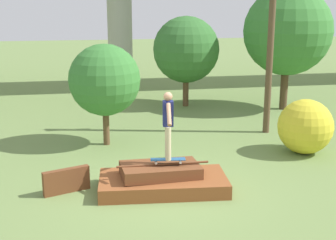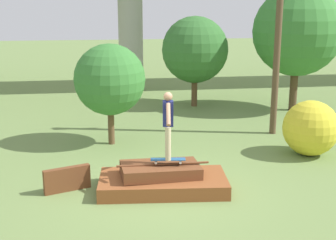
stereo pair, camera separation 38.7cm
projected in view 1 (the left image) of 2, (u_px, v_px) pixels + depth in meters
name	position (u px, v px, depth m)	size (l,w,h in m)	color
ground_plane	(163.00, 190.00, 10.28)	(80.00, 80.00, 0.00)	olive
scrap_pile	(162.00, 180.00, 10.23)	(2.87, 1.58, 0.62)	brown
scrap_plank_loose	(66.00, 181.00, 10.09)	(1.00, 0.49, 0.54)	brown
skateboard	(168.00, 160.00, 10.13)	(0.77, 0.27, 0.09)	#23517F
skater	(168.00, 122.00, 9.92)	(0.24, 1.04, 1.48)	#C6B78E
utility_pole	(272.00, 18.00, 13.87)	(1.30, 0.20, 6.83)	brown
tree_behind_left	(186.00, 50.00, 17.86)	(2.54, 2.54, 3.47)	brown
tree_behind_right	(105.00, 80.00, 13.04)	(2.01, 2.01, 2.89)	brown
tree_mid_back	(288.00, 31.00, 17.14)	(3.24, 3.24, 4.56)	#4C3823
bush_yellow_flowering	(305.00, 127.00, 12.58)	(1.49, 1.49, 1.49)	gold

